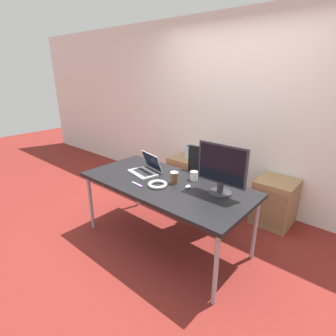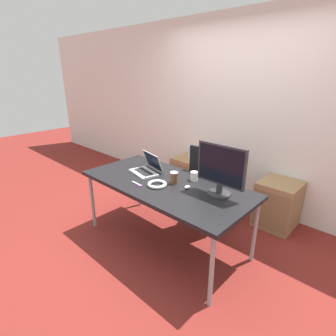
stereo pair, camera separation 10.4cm
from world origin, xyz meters
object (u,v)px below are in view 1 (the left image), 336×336
mouse (188,187)px  office_chair (210,194)px  cabinet_right (275,202)px  laptop_center (146,169)px  water_bottle (187,152)px  monitor (222,169)px  cabinet_left (187,175)px  coffee_cup_brown (174,178)px  cable_coil (157,184)px  coffee_cup_white (194,176)px

mouse → office_chair: bearing=102.0°
cabinet_right → laptop_center: bearing=-134.6°
cabinet_right → mouse: mouse is taller
water_bottle → monitor: (1.20, -1.08, 0.32)m
cabinet_left → coffee_cup_brown: size_ratio=4.68×
cabinet_left → water_bottle: bearing=90.0°
cabinet_right → cable_coil: bearing=-120.3°
mouse → water_bottle: bearing=127.0°
coffee_cup_brown → monitor: bearing=11.0°
water_bottle → cable_coil: water_bottle is taller
monitor → cable_coil: monitor is taller
coffee_cup_white → cabinet_left: bearing=130.0°
monitor → cable_coil: size_ratio=2.48×
laptop_center → coffee_cup_white: (0.55, 0.19, 0.00)m
water_bottle → cable_coil: 1.48m
cabinet_left → water_bottle: water_bottle is taller
monitor → coffee_cup_white: bearing=163.9°
office_chair → monitor: 0.97m
coffee_cup_white → coffee_cup_brown: bearing=-116.9°
office_chair → cabinet_left: size_ratio=1.77×
water_bottle → mouse: 1.48m
coffee_cup_white → laptop_center: bearing=-161.1°
monitor → coffee_cup_brown: bearing=-169.0°
monitor → coffee_cup_brown: 0.54m
office_chair → cabinet_left: office_chair is taller
laptop_center → mouse: (0.63, -0.02, -0.03)m
cabinet_right → monitor: bearing=-100.6°
coffee_cup_white → office_chair: bearing=98.2°
cabinet_right → mouse: bearing=-113.5°
monitor → mouse: monitor is taller
monitor → mouse: (-0.31, -0.10, -0.24)m
laptop_center → coffee_cup_white: bearing=18.9°
cabinet_right → water_bottle: (-1.40, 0.00, 0.39)m
coffee_cup_white → cable_coil: size_ratio=0.49×
water_bottle → coffee_cup_white: 1.27m
laptop_center → office_chair: bearing=54.3°
cabinet_right → laptop_center: 1.70m
cabinet_right → office_chair: bearing=-143.4°
office_chair → cabinet_right: size_ratio=1.77×
water_bottle → laptop_center: 1.19m
cabinet_right → water_bottle: bearing=179.9°
laptop_center → coffee_cup_white: size_ratio=3.96×
monitor → coffee_cup_white: size_ratio=5.07×
mouse → coffee_cup_brown: coffee_cup_brown is taller
coffee_cup_brown → cable_coil: size_ratio=0.62×
cabinet_right → coffee_cup_white: size_ratio=5.99×
laptop_center → coffee_cup_white: 0.58m
cabinet_right → laptop_center: size_ratio=1.51×
cabinet_right → coffee_cup_brown: 1.46m
water_bottle → mouse: (0.89, -1.18, 0.08)m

